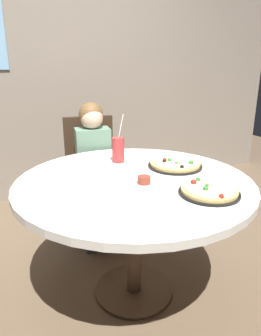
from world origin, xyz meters
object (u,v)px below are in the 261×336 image
at_px(diner_child, 96,182).
at_px(pizza_cheese, 175,164).
at_px(pizza_veggie, 209,191).
at_px(dining_table, 134,194).
at_px(chair_wooden, 91,169).
at_px(soda_cup, 118,150).
at_px(plate_small, 86,177).
at_px(sauce_bowl, 144,180).

relative_size(diner_child, pizza_cheese, 3.25).
bearing_deg(diner_child, pizza_veggie, -75.84).
bearing_deg(pizza_veggie, dining_table, 127.30).
bearing_deg(diner_child, chair_wooden, 83.12).
height_order(soda_cup, plate_small, soda_cup).
bearing_deg(dining_table, soda_cup, 83.62).
relative_size(pizza_cheese, soda_cup, 1.09).
distance_m(dining_table, soda_cup, 0.38).
bearing_deg(chair_wooden, pizza_cheese, -68.72).
relative_size(pizza_veggie, soda_cup, 0.98).
distance_m(diner_child, pizza_cheese, 0.75).
bearing_deg(plate_small, soda_cup, 37.53).
height_order(dining_table, soda_cup, soda_cup).
distance_m(diner_child, plate_small, 0.69).
distance_m(diner_child, soda_cup, 0.51).
bearing_deg(diner_child, dining_table, -89.20).
xyz_separation_m(chair_wooden, diner_child, (-0.02, -0.18, -0.05)).
bearing_deg(soda_cup, sauce_bowl, -91.99).
height_order(pizza_veggie, plate_small, pizza_veggie).
relative_size(pizza_veggie, pizza_cheese, 0.90).
height_order(pizza_veggie, soda_cup, soda_cup).
relative_size(dining_table, chair_wooden, 1.37).
distance_m(pizza_cheese, sauce_bowl, 0.35).
xyz_separation_m(dining_table, plate_small, (-0.24, 0.12, 0.09)).
height_order(diner_child, plate_small, diner_child).
distance_m(chair_wooden, plate_small, 0.84).
distance_m(soda_cup, plate_small, 0.36).
bearing_deg(chair_wooden, sauce_bowl, -89.34).
relative_size(diner_child, plate_small, 6.01).
xyz_separation_m(pizza_cheese, soda_cup, (-0.28, 0.24, 0.06)).
bearing_deg(chair_wooden, plate_small, -108.19).
bearing_deg(diner_child, sauce_bowl, -87.60).
height_order(chair_wooden, soda_cup, soda_cup).
bearing_deg(plate_small, diner_child, 68.56).
relative_size(dining_table, sauce_bowl, 18.59).
bearing_deg(plate_small, dining_table, -26.67).
xyz_separation_m(dining_table, soda_cup, (0.04, 0.33, 0.17)).
distance_m(pizza_veggie, pizza_cheese, 0.43).
xyz_separation_m(dining_table, chair_wooden, (0.01, 0.89, -0.13)).
bearing_deg(plate_small, sauce_bowl, -37.08).
bearing_deg(sauce_bowl, dining_table, 106.38).
xyz_separation_m(diner_child, pizza_cheese, (0.33, -0.61, 0.28)).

